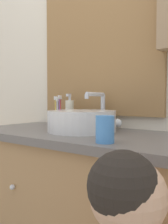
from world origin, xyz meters
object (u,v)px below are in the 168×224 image
(toothbrush_holder, at_px, (58,118))
(sink_basin, at_px, (82,120))
(soap_dispenser, at_px, (70,113))
(drinking_cup, at_px, (105,129))

(toothbrush_holder, bearing_deg, sink_basin, -26.54)
(sink_basin, xyz_separation_m, toothbrush_holder, (-0.30, 0.15, -0.01))
(toothbrush_holder, xyz_separation_m, soap_dispenser, (0.09, 0.00, 0.04))
(toothbrush_holder, bearing_deg, drinking_cup, -32.43)
(toothbrush_holder, bearing_deg, soap_dispenser, 0.26)
(drinking_cup, bearing_deg, soap_dispenser, 142.59)
(sink_basin, height_order, drinking_cup, sink_basin)
(sink_basin, xyz_separation_m, soap_dispenser, (-0.21, 0.15, 0.02))
(soap_dispenser, distance_m, drinking_cup, 0.59)
(sink_basin, bearing_deg, soap_dispenser, 143.94)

